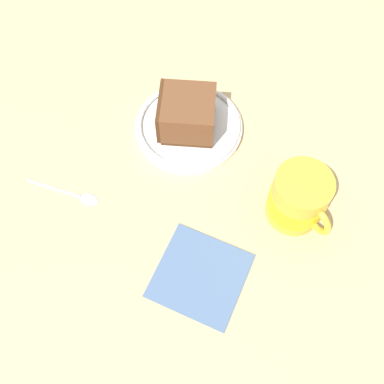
{
  "coord_description": "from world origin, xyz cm",
  "views": [
    {
      "loc": [
        32.34,
        18.74,
        63.26
      ],
      "look_at": [
        5.4,
        3.07,
        3.0
      ],
      "focal_mm": 43.32,
      "sensor_mm": 36.0,
      "label": 1
    }
  ],
  "objects": [
    {
      "name": "cake_slice",
      "position": [
        -5.64,
        -4.28,
        4.28
      ],
      "size": [
        11.3,
        11.51,
        6.2
      ],
      "color": "#472814",
      "rests_on": "small_plate"
    },
    {
      "name": "teaspoon",
      "position": [
        13.47,
        -12.53,
        0.35
      ],
      "size": [
        3.59,
        12.01,
        0.8
      ],
      "color": "silver",
      "rests_on": "ground_plane"
    },
    {
      "name": "tea_mug",
      "position": [
        -0.67,
        17.07,
        4.48
      ],
      "size": [
        8.31,
        10.26,
        9.22
      ],
      "color": "gold",
      "rests_on": "ground_plane"
    },
    {
      "name": "small_plate",
      "position": [
        -5.75,
        -4.03,
        0.95
      ],
      "size": [
        17.53,
        17.53,
        1.93
      ],
      "color": "white",
      "rests_on": "ground_plane"
    },
    {
      "name": "folded_napkin",
      "position": [
        14.97,
        9.96,
        0.3
      ],
      "size": [
        13.15,
        13.33,
        0.6
      ],
      "primitive_type": "cube",
      "rotation": [
        0.0,
        0.0,
        0.11
      ],
      "color": "slate",
      "rests_on": "ground_plane"
    },
    {
      "name": "ground_plane",
      "position": [
        0.0,
        0.0,
        -1.41
      ],
      "size": [
        158.41,
        158.41,
        2.82
      ],
      "primitive_type": "cube",
      "color": "tan"
    }
  ]
}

